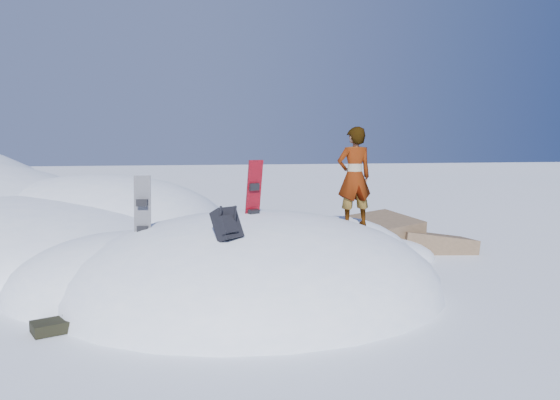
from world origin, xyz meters
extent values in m
plane|color=white|center=(0.00, 0.00, 0.00)|extent=(120.00, 120.00, 0.00)
ellipsoid|color=white|center=(0.00, 0.00, 0.00)|extent=(7.00, 6.00, 3.00)
ellipsoid|color=white|center=(-2.20, 0.60, 0.00)|extent=(4.40, 4.00, 2.20)
ellipsoid|color=white|center=(1.80, 0.80, 0.00)|extent=(3.60, 3.20, 2.50)
ellipsoid|color=white|center=(-3.50, 7.50, 0.00)|extent=(8.00, 8.00, 3.60)
cube|color=brown|center=(3.60, 3.40, 0.10)|extent=(2.82, 2.41, 1.62)
cube|color=brown|center=(5.20, 3.00, -0.10)|extent=(2.16, 1.80, 1.33)
cube|color=brown|center=(4.20, 4.60, 0.00)|extent=(2.08, 2.01, 1.10)
ellipsoid|color=white|center=(3.20, 2.40, 0.00)|extent=(3.20, 2.40, 1.00)
cube|color=red|center=(-0.02, -0.14, 1.66)|extent=(0.37, 0.34, 1.56)
cube|color=black|center=(-0.02, -0.21, 1.97)|extent=(0.22, 0.19, 0.14)
cube|color=black|center=(-0.02, -0.21, 1.50)|extent=(0.22, 0.19, 0.14)
cube|color=black|center=(-1.92, -0.02, 1.41)|extent=(0.31, 0.21, 1.53)
cube|color=black|center=(-1.92, -0.09, 1.71)|extent=(0.20, 0.14, 0.13)
cube|color=black|center=(-1.92, -0.09, 1.25)|extent=(0.20, 0.14, 0.13)
cube|color=black|center=(-0.63, -1.41, 1.49)|extent=(0.52, 0.55, 0.54)
cube|color=black|center=(-0.63, -1.56, 1.51)|extent=(0.32, 0.31, 0.29)
cylinder|color=black|center=(-0.74, -1.54, 1.62)|extent=(0.04, 0.20, 0.36)
cylinder|color=black|center=(-0.52, -1.54, 1.62)|extent=(0.04, 0.20, 0.36)
cube|color=black|center=(-3.16, -1.45, 0.09)|extent=(0.71, 0.61, 0.17)
cube|color=black|center=(-2.88, -1.26, 0.17)|extent=(0.36, 0.29, 0.11)
imported|color=slate|center=(2.01, 0.25, 2.09)|extent=(0.72, 0.51, 1.90)
camera|label=1|loc=(-1.59, -9.62, 2.72)|focal=35.00mm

